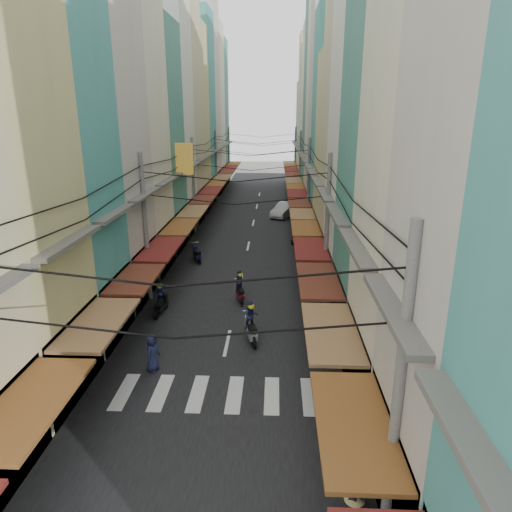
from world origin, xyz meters
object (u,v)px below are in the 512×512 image
(bicycle, at_px, (347,309))
(traffic_sign, at_px, (361,300))
(market_umbrella, at_px, (397,334))
(white_car, at_px, (285,217))

(bicycle, xyz_separation_m, traffic_sign, (-0.16, -4.19, 2.32))
(market_umbrella, height_order, traffic_sign, traffic_sign)
(market_umbrella, distance_m, traffic_sign, 3.23)
(white_car, height_order, traffic_sign, traffic_sign)
(white_car, distance_m, market_umbrella, 30.53)
(white_car, height_order, market_umbrella, market_umbrella)
(bicycle, relative_size, market_umbrella, 0.67)
(white_car, relative_size, market_umbrella, 1.96)
(market_umbrella, xyz_separation_m, traffic_sign, (-0.77, 3.14, 0.04))
(bicycle, relative_size, traffic_sign, 0.55)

